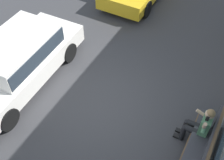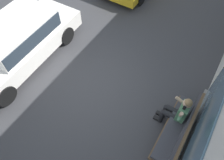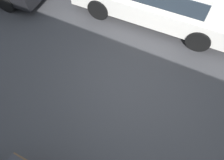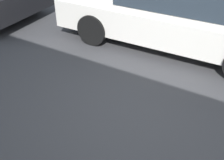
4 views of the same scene
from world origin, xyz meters
The scene contains 4 objects.
ground_plane centered at (0.00, 0.00, 0.00)m, with size 60.00×60.00×0.00m, color #38383A.
bench centered at (0.30, 2.90, 0.61)m, with size 2.00×0.55×1.04m.
person_on_phone centered at (-0.05, 2.67, 0.73)m, with size 0.73×0.74×1.37m.
parked_car_mid centered at (0.32, -2.57, 0.79)m, with size 4.68×1.91×1.46m.
Camera 2 is at (2.99, 2.60, 5.68)m, focal length 35.00 mm.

